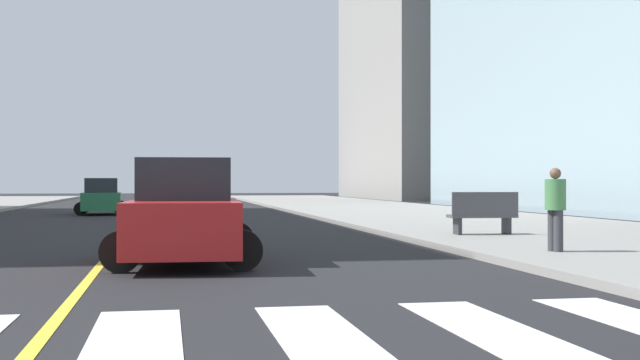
% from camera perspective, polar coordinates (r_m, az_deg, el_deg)
% --- Properties ---
extents(sidewalk_kerb_east, '(10.00, 120.00, 0.15)m').
position_cam_1_polar(sidewalk_kerb_east, '(26.25, 14.12, -3.32)').
color(sidewalk_kerb_east, gray).
rests_on(sidewalk_kerb_east, ground).
extents(crosswalk_paint, '(13.50, 4.00, 0.01)m').
position_cam_1_polar(crosswalk_paint, '(8.04, -19.50, -11.07)').
color(crosswalk_paint, silver).
rests_on(crosswalk_paint, ground).
extents(lane_divider_paint, '(0.16, 80.00, 0.01)m').
position_cam_1_polar(lane_divider_paint, '(43.84, -12.25, -2.14)').
color(lane_divider_paint, yellow).
rests_on(lane_divider_paint, ground).
extents(parking_garage_concrete, '(18.00, 24.00, 26.83)m').
position_cam_1_polar(parking_garage_concrete, '(79.43, 9.59, 8.46)').
color(parking_garage_concrete, gray).
rests_on(parking_garage_concrete, ground).
extents(car_red_nearest, '(2.89, 4.50, 1.97)m').
position_cam_1_polar(car_red_nearest, '(15.43, -9.50, -2.41)').
color(car_red_nearest, red).
rests_on(car_red_nearest, ground).
extents(car_gray_second, '(2.49, 3.94, 1.74)m').
position_cam_1_polar(car_gray_second, '(45.47, -9.64, -1.05)').
color(car_gray_second, slate).
rests_on(car_gray_second, ground).
extents(car_green_third, '(2.52, 3.92, 1.72)m').
position_cam_1_polar(car_green_third, '(39.63, -15.09, -1.20)').
color(car_green_third, '#236B42').
rests_on(car_green_third, ground).
extents(park_bench, '(1.82, 0.63, 1.12)m').
position_cam_1_polar(park_bench, '(21.81, 11.38, -2.36)').
color(park_bench, '#47474C').
rests_on(park_bench, sidewalk_kerb_east).
extents(pedestrian_waiting_east, '(0.41, 0.41, 1.66)m').
position_cam_1_polar(pedestrian_waiting_east, '(16.80, 16.20, -1.72)').
color(pedestrian_waiting_east, '#38383D').
rests_on(pedestrian_waiting_east, sidewalk_kerb_east).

